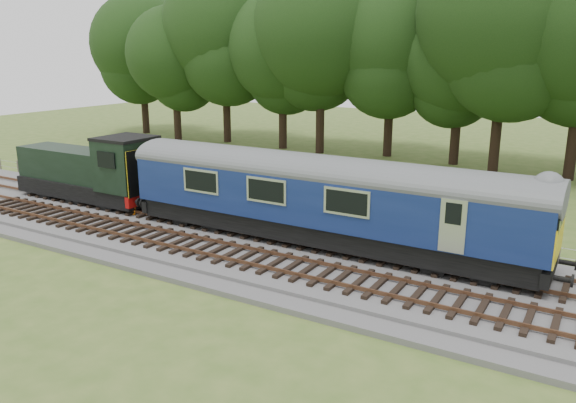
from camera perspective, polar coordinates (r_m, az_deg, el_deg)
The scene contains 9 objects.
ground at distance 23.38m, azimuth -0.70°, elevation -5.67°, with size 120.00×120.00×0.00m, color #446324.
ballast at distance 23.32m, azimuth -0.70°, elevation -5.27°, with size 70.00×7.00×0.35m, color #4C4C4F.
track_north at distance 24.38m, azimuth 1.01°, elevation -3.76°, with size 67.20×2.40×0.21m.
track_south at distance 21.97m, azimuth -2.88°, elevation -5.92°, with size 67.20×2.40×0.21m.
fence at distance 27.11m, azimuth 4.25°, elevation -2.76°, with size 64.00×0.12×1.00m, color #6B6054, non-canonical shape.
tree_line at distance 43.04m, azimuth 14.72°, elevation 3.45°, with size 70.00×8.00×18.00m, color black, non-canonical shape.
dmu_railcar at distance 23.25m, azimuth 3.42°, elevation 0.92°, with size 18.05×2.86×3.88m.
shunter_loco at distance 32.06m, azimuth -19.33°, elevation 2.86°, with size 8.92×2.60×3.38m.
worker at distance 29.03m, azimuth -15.62°, elevation 0.28°, with size 0.59×0.38×1.61m, color orange.
Camera 1 is at (11.38, -18.68, 8.25)m, focal length 35.00 mm.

